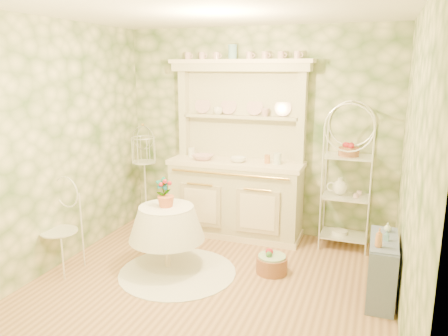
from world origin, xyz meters
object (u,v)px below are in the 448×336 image
(round_table, at_px, (167,236))
(floor_basket, at_px, (272,263))
(cafe_chair, at_px, (59,231))
(kitchen_dresser, at_px, (236,150))
(birdcage_stand, at_px, (145,175))
(side_shelf, at_px, (382,271))
(bakers_rack, at_px, (347,181))

(round_table, height_order, floor_basket, round_table)
(round_table, height_order, cafe_chair, cafe_chair)
(kitchen_dresser, xyz_separation_m, birdcage_stand, (-1.32, -0.06, -0.42))
(side_shelf, distance_m, cafe_chair, 3.37)
(cafe_chair, bearing_deg, bakers_rack, 39.80)
(birdcage_stand, relative_size, floor_basket, 4.29)
(side_shelf, bearing_deg, floor_basket, 177.83)
(round_table, distance_m, cafe_chair, 1.17)
(floor_basket, bearing_deg, round_table, -166.85)
(round_table, bearing_deg, floor_basket, 13.15)
(bakers_rack, bearing_deg, round_table, -143.42)
(round_table, relative_size, birdcage_stand, 0.51)
(round_table, xyz_separation_m, floor_basket, (1.13, 0.26, -0.26))
(side_shelf, distance_m, round_table, 2.25)
(side_shelf, bearing_deg, round_table, -170.99)
(kitchen_dresser, xyz_separation_m, cafe_chair, (-1.48, -1.66, -0.69))
(cafe_chair, distance_m, floor_basket, 2.35)
(bakers_rack, xyz_separation_m, birdcage_stand, (-2.72, -0.12, -0.12))
(bakers_rack, height_order, floor_basket, bakers_rack)
(bakers_rack, height_order, birdcage_stand, bakers_rack)
(side_shelf, height_order, birdcage_stand, birdcage_stand)
(bakers_rack, distance_m, floor_basket, 1.41)
(kitchen_dresser, bearing_deg, floor_basket, -52.43)
(round_table, bearing_deg, cafe_chair, -157.27)
(floor_basket, bearing_deg, cafe_chair, -162.04)
(cafe_chair, xyz_separation_m, floor_basket, (2.21, 0.72, -0.35))
(side_shelf, bearing_deg, kitchen_dresser, 155.50)
(bakers_rack, relative_size, round_table, 2.30)
(side_shelf, distance_m, birdcage_stand, 3.36)
(side_shelf, xyz_separation_m, birdcage_stand, (-3.16, 1.06, 0.44))
(kitchen_dresser, height_order, floor_basket, kitchen_dresser)
(cafe_chair, relative_size, floor_basket, 2.70)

